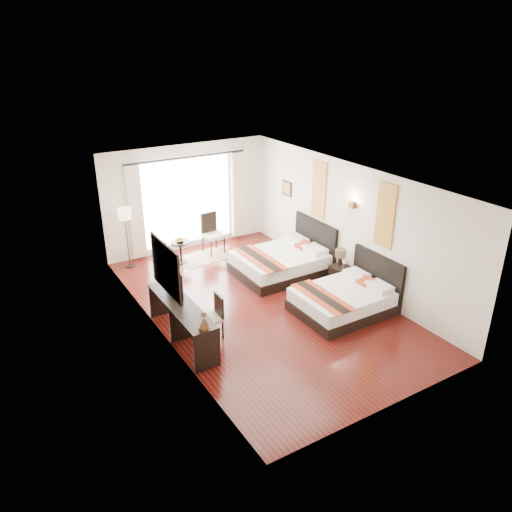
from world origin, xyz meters
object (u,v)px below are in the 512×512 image
vase (345,265)px  side_table (181,252)px  desk_chair (212,324)px  fruit_bowl (180,241)px  bed_near (345,299)px  television (169,280)px  floor_lamp (125,218)px  table_lamp (341,254)px  nightstand (341,276)px  console_desk (182,322)px  bed_far (283,261)px  window_chair (213,241)px

vase → side_table: size_ratio=0.22×
desk_chair → fruit_bowl: (0.85, 3.47, 0.33)m
bed_near → vase: (0.66, 0.82, 0.28)m
television → fruit_bowl: 3.07m
floor_lamp → table_lamp: bearing=-42.0°
nightstand → side_table: (-2.64, 3.10, 0.05)m
console_desk → floor_lamp: 3.82m
desk_chair → fruit_bowl: desk_chair is taller
bed_far → floor_lamp: bearing=143.3°
desk_chair → nightstand: bearing=-170.9°
bed_near → vase: 1.09m
table_lamp → window_chair: (-1.63, 3.19, -0.44)m
bed_near → window_chair: (-0.95, 4.21, 0.04)m
bed_near → floor_lamp: (-3.15, 4.47, 1.01)m
television → desk_chair: (0.50, -0.75, -0.75)m
table_lamp → vase: bearing=-96.4°
table_lamp → console_desk: size_ratio=0.17×
side_table → window_chair: 1.01m
console_desk → side_table: 3.56m
nightstand → table_lamp: size_ratio=1.29×
nightstand → side_table: side_table is taller
bed_near → floor_lamp: size_ratio=1.26×
desk_chair → window_chair: size_ratio=0.81×
table_lamp → window_chair: 3.61m
bed_near → nightstand: bearing=53.7°
bed_near → nightstand: (0.69, 0.94, -0.05)m
vase → console_desk: size_ratio=0.06×
table_lamp → console_desk: (-4.01, -0.25, -0.38)m
bed_far → console_desk: bed_far is taller
window_chair → desk_chair: bearing=-32.1°
nightstand → side_table: 4.07m
console_desk → fruit_bowl: console_desk is taller
nightstand → vase: 0.35m
television → side_table: (1.36, 2.73, -0.73)m
television → window_chair: television is taller
console_desk → window_chair: size_ratio=2.08×
vase → desk_chair: size_ratio=0.14×
table_lamp → bed_near: bearing=-123.8°
table_lamp → window_chair: size_ratio=0.36×
table_lamp → television: 4.01m
console_desk → desk_chair: bearing=-20.5°
bed_near → bed_far: 2.18m
side_table → floor_lamp: bearing=160.7°
vase → bed_far: bearing=118.8°
vase → window_chair: size_ratio=0.12×
vase → console_desk: console_desk is taller
window_chair → console_desk: bearing=-39.7°
nightstand → television: 4.09m
bed_near → television: (-3.31, 1.31, 0.73)m
vase → floor_lamp: floor_lamp is taller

